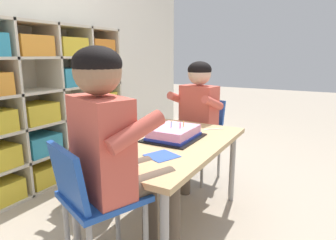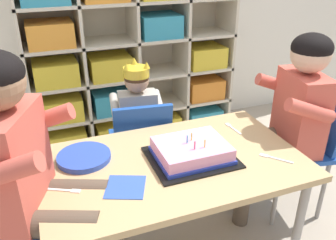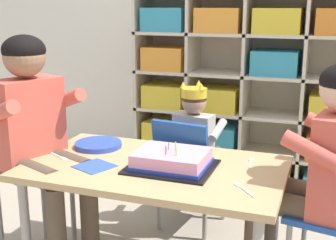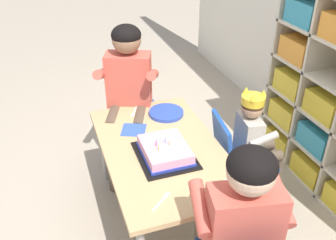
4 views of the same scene
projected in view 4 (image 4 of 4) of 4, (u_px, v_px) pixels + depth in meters
ground at (163, 216)px, 2.43m from camera, size 16.00×16.00×0.00m
activity_table at (162, 155)px, 2.17m from camera, size 1.11×0.66×0.55m
classroom_chair_blue at (236, 155)px, 2.37m from camera, size 0.38×0.40×0.64m
child_with_crown at (255, 135)px, 2.32m from camera, size 0.32×0.32×0.82m
classroom_chair_adult_side at (132, 109)px, 2.71m from camera, size 0.42×0.40×0.72m
adult_helper_seated at (128, 87)px, 2.50m from camera, size 0.49×0.47×1.09m
guest_at_table_side at (239, 217)px, 1.59m from camera, size 0.46×0.44×1.01m
birthday_cake_on_tray at (165, 151)px, 2.06m from camera, size 0.36×0.30×0.11m
paper_plate_stack at (166, 113)px, 2.47m from camera, size 0.23×0.23×0.02m
paper_napkin_square at (134, 130)px, 2.31m from camera, size 0.19×0.19×0.00m
fork_near_child_seat at (162, 201)px, 1.77m from camera, size 0.10×0.12×0.00m
fork_near_cake_tray at (218, 183)px, 1.88m from camera, size 0.02×0.13×0.00m
fork_by_napkin at (134, 112)px, 2.50m from camera, size 0.12×0.07×0.00m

